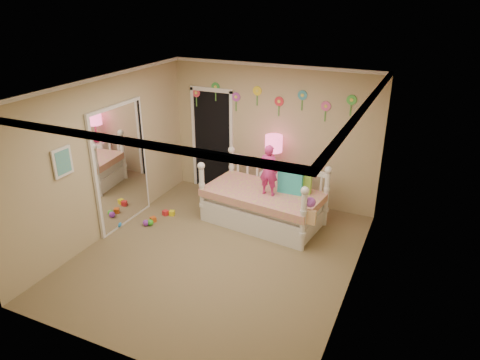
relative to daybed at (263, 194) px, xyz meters
The scene contains 18 objects.
floor 1.41m from the daybed, 100.61° to the right, with size 4.00×4.50×0.01m, color #7F684C.
ceiling 2.42m from the daybed, 100.61° to the right, with size 4.00×4.50×0.01m, color white.
back_wall 1.26m from the daybed, 103.68° to the left, with size 4.00×0.01×2.60m, color tan.
left_wall 2.68m from the daybed, 150.40° to the right, with size 0.01×4.50×2.60m, color tan.
right_wall 2.30m from the daybed, 35.81° to the right, with size 0.01×4.50×2.60m, color tan.
crown_molding 2.40m from the daybed, 100.61° to the right, with size 4.00×4.50×0.06m, color white, non-canonical shape.
daybed is the anchor object (origin of this frame).
pillow_turquoise 0.53m from the daybed, 14.52° to the left, with size 0.42×0.15×0.42m, color #23AFB0.
pillow_lime 0.67m from the daybed, 17.68° to the left, with size 0.34×0.13×0.32m, color #84BF3A.
child 0.53m from the daybed, 40.68° to the right, with size 0.32×0.21×0.88m, color #D12F86.
nightstand 0.76m from the daybed, 97.98° to the left, with size 0.41×0.31×0.68m, color white.
table_lamp 0.94m from the daybed, 97.98° to the left, with size 0.32×0.32×0.69m.
closet_doorway 1.84m from the daybed, 147.08° to the left, with size 0.90×0.04×2.07m, color black.
flower_decals 1.73m from the daybed, 108.75° to the left, with size 3.40×0.02×0.50m, color #B2668C, non-canonical shape.
mirror_closet 2.45m from the daybed, 156.16° to the right, with size 0.07×1.30×2.10m, color white.
wall_picture 3.25m from the daybed, 135.48° to the right, with size 0.05×0.34×0.42m, color white.
hanging_bag 1.11m from the daybed, 29.01° to the right, with size 0.20×0.16×0.36m, color beige, non-canonical shape.
toy_scatter 2.25m from the daybed, 155.13° to the right, with size 0.80×1.30×0.11m, color #996666, non-canonical shape.
Camera 1 is at (2.71, -5.15, 3.80)m, focal length 33.08 mm.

